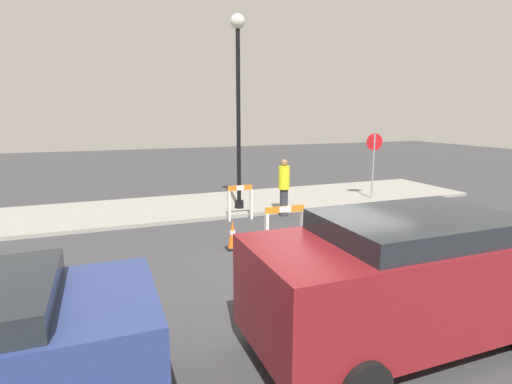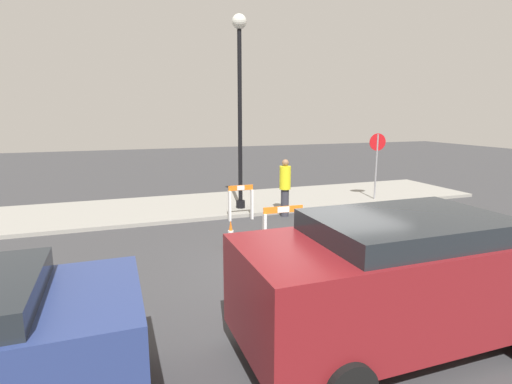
{
  "view_description": "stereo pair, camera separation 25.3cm",
  "coord_description": "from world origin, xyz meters",
  "px_view_note": "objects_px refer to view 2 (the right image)",
  "views": [
    {
      "loc": [
        -3.95,
        -6.56,
        3.1
      ],
      "look_at": [
        -0.11,
        3.38,
        1.0
      ],
      "focal_mm": 28.0,
      "sensor_mm": 36.0,
      "label": 1
    },
    {
      "loc": [
        -3.72,
        -6.65,
        3.1
      ],
      "look_at": [
        -0.11,
        3.38,
        1.0
      ],
      "focal_mm": 28.0,
      "sensor_mm": 36.0,
      "label": 2
    }
  ],
  "objects_px": {
    "person_worker": "(285,186)",
    "streetlamp_post": "(240,88)",
    "stop_sign": "(377,155)",
    "parked_car_1": "(404,273)"
  },
  "relations": [
    {
      "from": "person_worker",
      "to": "parked_car_1",
      "type": "distance_m",
      "value": 7.0
    },
    {
      "from": "streetlamp_post",
      "to": "parked_car_1",
      "type": "distance_m",
      "value": 8.44
    },
    {
      "from": "stop_sign",
      "to": "person_worker",
      "type": "distance_m",
      "value": 3.98
    },
    {
      "from": "person_worker",
      "to": "parked_car_1",
      "type": "bearing_deg",
      "value": 31.48
    },
    {
      "from": "streetlamp_post",
      "to": "person_worker",
      "type": "relative_size",
      "value": 3.36
    },
    {
      "from": "parked_car_1",
      "to": "person_worker",
      "type": "bearing_deg",
      "value": 79.13
    },
    {
      "from": "stop_sign",
      "to": "parked_car_1",
      "type": "bearing_deg",
      "value": 64.91
    },
    {
      "from": "streetlamp_post",
      "to": "person_worker",
      "type": "distance_m",
      "value": 3.28
    },
    {
      "from": "person_worker",
      "to": "streetlamp_post",
      "type": "bearing_deg",
      "value": -92.39
    },
    {
      "from": "streetlamp_post",
      "to": "person_worker",
      "type": "xyz_separation_m",
      "value": [
        1.08,
        -1.07,
        -2.91
      ]
    }
  ]
}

